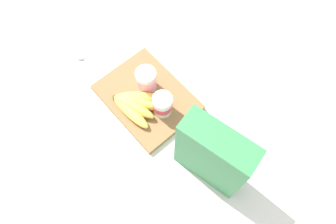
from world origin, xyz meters
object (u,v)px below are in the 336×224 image
banana_bunch (135,105)px  cereal_box (213,156)px  spoon (86,60)px  cutting_board (147,98)px  yogurt_cup_front (146,80)px  yogurt_cup_back (163,105)px

banana_bunch → cereal_box: bearing=7.4°
cereal_box → spoon: (-0.59, -0.05, -0.13)m
cutting_board → spoon: bearing=-166.2°
yogurt_cup_front → banana_bunch: yogurt_cup_front is taller
cutting_board → yogurt_cup_front: size_ratio=3.54×
yogurt_cup_back → banana_bunch: bearing=-138.9°
cutting_board → yogurt_cup_back: bearing=4.7°
banana_bunch → yogurt_cup_back: bearing=41.1°
yogurt_cup_front → banana_bunch: 0.09m
cutting_board → banana_bunch: bearing=-82.5°
yogurt_cup_front → spoon: (-0.25, -0.09, -0.06)m
yogurt_cup_back → spoon: (-0.35, -0.07, -0.06)m
cutting_board → banana_bunch: 0.06m
cereal_box → cutting_board: bearing=164.9°
yogurt_cup_back → banana_bunch: yogurt_cup_back is taller
cutting_board → cereal_box: bearing=-2.6°
cereal_box → banana_bunch: bearing=174.9°
yogurt_cup_back → cutting_board: bearing=-175.3°
yogurt_cup_front → yogurt_cup_back: 0.11m
spoon → banana_bunch: bearing=2.6°
banana_bunch → yogurt_cup_front: bearing=113.2°
yogurt_cup_back → spoon: yogurt_cup_back is taller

